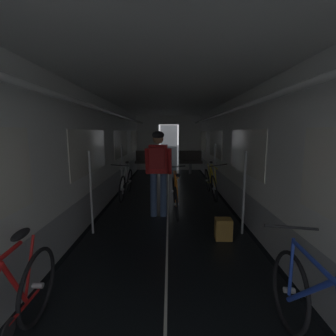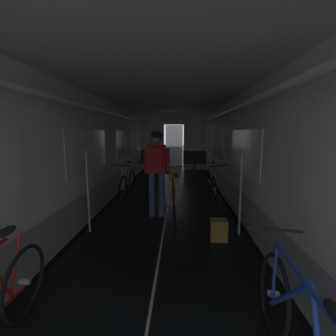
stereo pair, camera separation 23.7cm
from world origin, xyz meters
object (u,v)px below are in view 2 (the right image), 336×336
at_px(person_cyclist_aisle, 156,164).
at_px(bench_seat_far_left, 152,160).
at_px(backpack_on_floor, 219,230).
at_px(bicycle_yellow, 212,183).
at_px(bicycle_orange_in_aisle, 174,195).
at_px(bicycle_white, 128,182).
at_px(bench_seat_far_right, 195,160).

bearing_deg(person_cyclist_aisle, bench_seat_far_left, 97.88).
relative_size(person_cyclist_aisle, backpack_on_floor, 5.09).
distance_m(bicycle_yellow, bicycle_orange_in_aisle, 1.62).
distance_m(bicycle_white, backpack_on_floor, 3.22).
bearing_deg(bicycle_orange_in_aisle, bicycle_yellow, 52.78).
xyz_separation_m(bicycle_white, bicycle_orange_in_aisle, (1.27, -1.21, 0.00)).
height_order(bicycle_yellow, bicycle_orange_in_aisle, bicycle_yellow).
xyz_separation_m(bicycle_orange_in_aisle, backpack_on_floor, (0.74, -1.30, -0.21)).
relative_size(bench_seat_far_left, person_cyclist_aisle, 0.57).
distance_m(person_cyclist_aisle, backpack_on_floor, 1.75).
distance_m(person_cyclist_aisle, bicycle_orange_in_aisle, 0.82).
bearing_deg(bench_seat_far_right, person_cyclist_aisle, -101.91).
bearing_deg(bench_seat_far_left, person_cyclist_aisle, -82.12).
relative_size(bench_seat_far_right, person_cyclist_aisle, 0.57).
bearing_deg(backpack_on_floor, bench_seat_far_left, 106.25).
xyz_separation_m(bench_seat_far_right, bicycle_yellow, (0.24, -3.59, -0.19)).
height_order(bench_seat_far_left, person_cyclist_aisle, person_cyclist_aisle).
distance_m(bench_seat_far_right, person_cyclist_aisle, 5.29).
bearing_deg(bicycle_yellow, bench_seat_far_right, 93.85).
relative_size(bicycle_white, person_cyclist_aisle, 0.98).
xyz_separation_m(bicycle_white, person_cyclist_aisle, (0.92, -1.47, 0.69)).
bearing_deg(bench_seat_far_right, bicycle_orange_in_aisle, -98.60).
distance_m(bench_seat_far_left, backpack_on_floor, 6.45).
bearing_deg(person_cyclist_aisle, bicycle_yellow, 49.54).
bearing_deg(bench_seat_far_left, bicycle_yellow, -60.39).
height_order(bicycle_white, backpack_on_floor, bicycle_white).
height_order(bench_seat_far_right, bicycle_orange_in_aisle, bench_seat_far_right).
relative_size(bench_seat_far_left, bicycle_orange_in_aisle, 0.58).
xyz_separation_m(bench_seat_far_left, bicycle_orange_in_aisle, (1.06, -4.89, -0.18)).
bearing_deg(bicycle_white, bench_seat_far_left, 86.74).
height_order(bicycle_yellow, person_cyclist_aisle, person_cyclist_aisle).
bearing_deg(bench_seat_far_left, bench_seat_far_right, 0.00).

